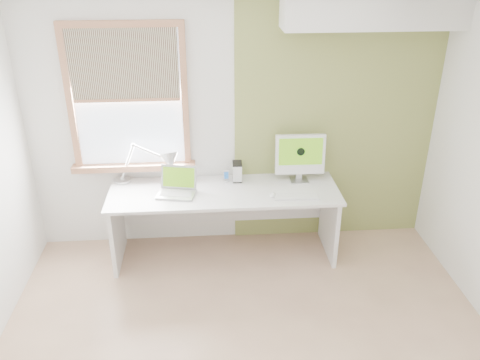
{
  "coord_description": "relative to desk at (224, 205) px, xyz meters",
  "views": [
    {
      "loc": [
        -0.3,
        -2.84,
        2.9
      ],
      "look_at": [
        0.0,
        1.05,
        1.0
      ],
      "focal_mm": 37.23,
      "sensor_mm": 36.0,
      "label": 1
    }
  ],
  "objects": [
    {
      "name": "laptop",
      "position": [
        -0.44,
        -0.06,
        0.26
      ],
      "size": [
        0.39,
        0.34,
        0.24
      ],
      "color": "#B1B3B6",
      "rests_on": "desk"
    },
    {
      "name": "soffit",
      "position": [
        1.33,
        0.13,
        1.87
      ],
      "size": [
        1.6,
        0.4,
        0.42
      ],
      "primitive_type": "cube",
      "color": "white",
      "rests_on": "room"
    },
    {
      "name": "external_drive",
      "position": [
        0.14,
        0.16,
        0.29
      ],
      "size": [
        0.1,
        0.15,
        0.19
      ],
      "color": "#B1B3B6",
      "rests_on": "desk"
    },
    {
      "name": "keyboard",
      "position": [
        0.67,
        -0.25,
        0.2
      ],
      "size": [
        0.42,
        0.14,
        0.02
      ],
      "color": "white",
      "rests_on": "desk"
    },
    {
      "name": "accent_wall",
      "position": [
        1.13,
        0.3,
        0.77
      ],
      "size": [
        2.0,
        0.02,
        2.6
      ],
      "primitive_type": "cube",
      "color": "olive",
      "rests_on": "room"
    },
    {
      "name": "mouse",
      "position": [
        0.45,
        -0.21,
        0.21
      ],
      "size": [
        0.08,
        0.11,
        0.03
      ],
      "primitive_type": "ellipsoid",
      "rotation": [
        0.0,
        0.0,
        -0.21
      ],
      "color": "white",
      "rests_on": "desk"
    },
    {
      "name": "phone_dock",
      "position": [
        0.03,
        0.14,
        0.23
      ],
      "size": [
        0.07,
        0.07,
        0.12
      ],
      "color": "#B1B3B6",
      "rests_on": "desk"
    },
    {
      "name": "imac",
      "position": [
        0.75,
        0.12,
        0.46
      ],
      "size": [
        0.49,
        0.16,
        0.48
      ],
      "color": "#B1B3B6",
      "rests_on": "desk"
    },
    {
      "name": "window",
      "position": [
        -0.87,
        0.27,
        1.01
      ],
      "size": [
        1.2,
        0.14,
        1.42
      ],
      "color": "#AF714F",
      "rests_on": "room"
    },
    {
      "name": "desk_lamp",
      "position": [
        -0.6,
        0.14,
        0.41
      ],
      "size": [
        0.71,
        0.33,
        0.41
      ],
      "color": "#B1B3B6",
      "rests_on": "desk"
    },
    {
      "name": "room",
      "position": [
        0.13,
        -1.44,
        0.77
      ],
      "size": [
        4.04,
        3.54,
        2.64
      ],
      "color": "tan",
      "rests_on": "ground"
    },
    {
      "name": "desk",
      "position": [
        0.0,
        0.0,
        0.0
      ],
      "size": [
        2.2,
        0.7,
        0.73
      ],
      "color": "silver",
      "rests_on": "room"
    }
  ]
}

